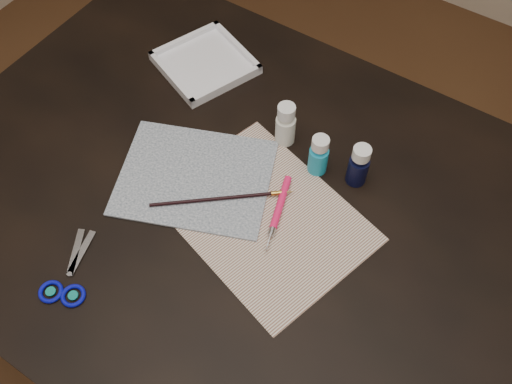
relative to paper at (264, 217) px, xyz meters
The scene contains 11 objects.
ground 0.76m from the paper, 158.25° to the left, with size 3.50×3.50×0.02m, color #422614.
table 0.38m from the paper, 158.25° to the left, with size 1.30×0.90×0.75m, color black.
paper is the anchor object (origin of this frame).
canvas 0.16m from the paper, behind, with size 0.28×0.23×0.00m, color #182A40.
paint_bottle_white 0.19m from the paper, 110.12° to the left, with size 0.04×0.04×0.10m, color silver.
paint_bottle_cyan 0.15m from the paper, 79.96° to the left, with size 0.04×0.04×0.09m, color #199CC3.
paint_bottle_navy 0.20m from the paper, 58.86° to the left, with size 0.04×0.04×0.09m, color black.
paintbrush 0.08m from the paper, behind, with size 0.27×0.01×0.01m, color black, non-canonical shape.
craft_knife 0.02m from the paper, 33.83° to the left, with size 0.17×0.01×0.01m, color #FF185D, non-canonical shape.
scissors 0.35m from the paper, 129.97° to the right, with size 0.16×0.08×0.01m, color silver, non-canonical shape.
palette_tray 0.40m from the paper, 141.38° to the left, with size 0.18×0.18×0.02m, color white.
Camera 1 is at (0.30, -0.46, 1.64)m, focal length 40.00 mm.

